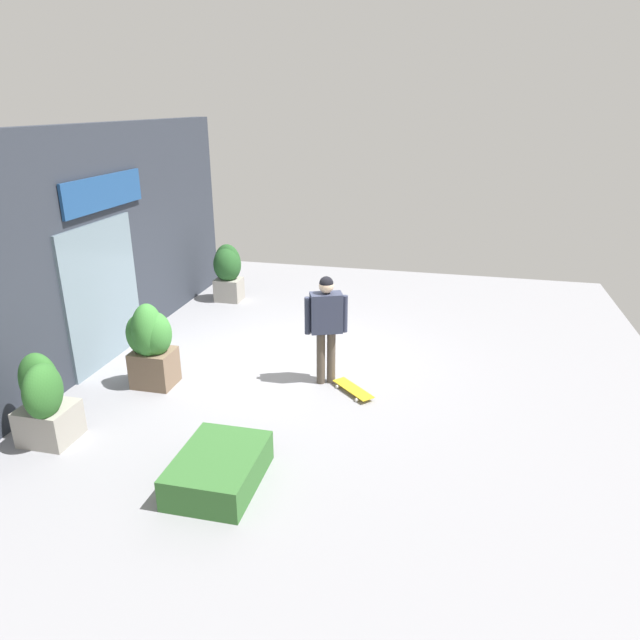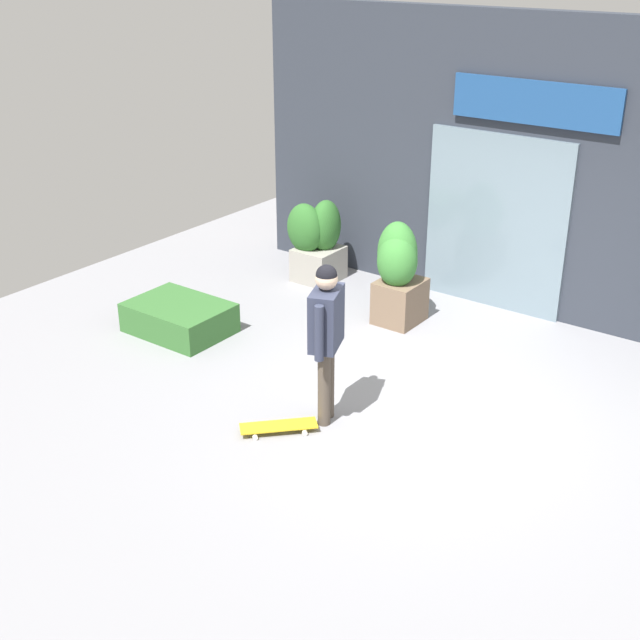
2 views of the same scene
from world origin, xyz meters
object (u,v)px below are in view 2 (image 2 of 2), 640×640
Objects in this scene: planter_box_mid at (316,241)px; skateboarder at (326,327)px; skateboard at (279,426)px; planter_box_left at (398,269)px.

skateboarder is at bearing -52.12° from planter_box_mid.
skateboard is 4.17m from planter_box_mid.
planter_box_left is (-0.70, 2.52, -0.33)m from skateboarder.
planter_box_left is at bearing -96.02° from skateboarder.
skateboarder reaches higher than planter_box_left.
planter_box_mid is at bearing -73.63° from skateboarder.
planter_box_mid is (-2.39, 3.07, -0.46)m from skateboarder.
skateboarder is at bearing -74.52° from planter_box_left.
skateboarder is 2.64m from planter_box_left.
skateboard is 0.60× the size of planter_box_mid.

